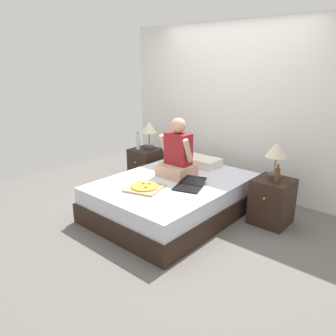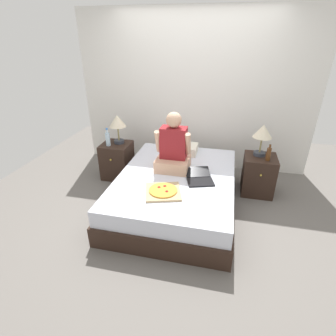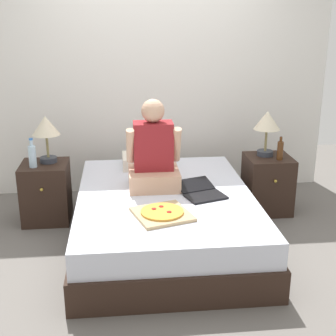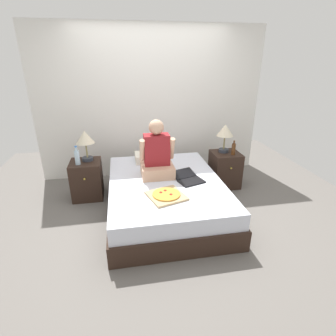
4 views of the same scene
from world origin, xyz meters
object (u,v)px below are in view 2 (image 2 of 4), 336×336
(person_seated, at_px, (173,149))
(laptop, at_px, (199,179))
(water_bottle, at_px, (108,139))
(bed, at_px, (176,190))
(lamp_on_right_nightstand, at_px, (263,133))
(beer_bottle, at_px, (269,154))
(pizza_box, at_px, (163,191))
(nightstand_left, at_px, (117,160))
(nightstand_right, at_px, (258,175))
(lamp_on_left_nightstand, at_px, (117,123))

(person_seated, height_order, laptop, person_seated)
(water_bottle, height_order, person_seated, person_seated)
(bed, bearing_deg, lamp_on_right_nightstand, 30.97)
(beer_bottle, bearing_deg, water_bottle, 179.76)
(lamp_on_right_nightstand, relative_size, person_seated, 0.58)
(beer_bottle, distance_m, pizza_box, 1.57)
(nightstand_left, bearing_deg, lamp_on_right_nightstand, 1.32)
(lamp_on_right_nightstand, bearing_deg, water_bottle, -176.43)
(nightstand_left, relative_size, laptop, 1.16)
(nightstand_left, bearing_deg, person_seated, -22.06)
(nightstand_left, distance_m, nightstand_right, 2.19)
(bed, xyz_separation_m, lamp_on_right_nightstand, (1.07, 0.64, 0.67))
(lamp_on_right_nightstand, height_order, pizza_box, lamp_on_right_nightstand)
(lamp_on_left_nightstand, height_order, nightstand_right, lamp_on_left_nightstand)
(lamp_on_left_nightstand, distance_m, beer_bottle, 2.24)
(nightstand_left, height_order, lamp_on_left_nightstand, lamp_on_left_nightstand)
(beer_bottle, bearing_deg, laptop, -147.08)
(bed, bearing_deg, lamp_on_left_nightstand, 148.80)
(nightstand_left, height_order, water_bottle, water_bottle)
(lamp_on_left_nightstand, height_order, lamp_on_right_nightstand, same)
(nightstand_right, xyz_separation_m, pizza_box, (-1.16, -1.05, 0.19))
(bed, height_order, beer_bottle, beer_bottle)
(bed, height_order, nightstand_right, nightstand_right)
(nightstand_right, relative_size, pizza_box, 1.15)
(lamp_on_left_nightstand, distance_m, pizza_box, 1.54)
(lamp_on_left_nightstand, bearing_deg, person_seated, -25.33)
(person_seated, bearing_deg, lamp_on_right_nightstand, 21.83)
(nightstand_left, xyz_separation_m, person_seated, (1.01, -0.41, 0.46))
(lamp_on_right_nightstand, xyz_separation_m, person_seated, (-1.15, -0.46, -0.15))
(nightstand_left, bearing_deg, pizza_box, -45.51)
(beer_bottle, bearing_deg, lamp_on_left_nightstand, 176.14)
(person_seated, bearing_deg, pizza_box, -88.46)
(nightstand_right, xyz_separation_m, laptop, (-0.79, -0.66, 0.20))
(beer_bottle, bearing_deg, lamp_on_right_nightstand, 123.69)
(lamp_on_left_nightstand, distance_m, laptop, 1.59)
(lamp_on_left_nightstand, bearing_deg, pizza_box, -47.97)
(nightstand_left, xyz_separation_m, nightstand_right, (2.19, 0.00, 0.00))
(laptop, bearing_deg, nightstand_left, 154.99)
(nightstand_right, xyz_separation_m, person_seated, (-1.18, -0.41, 0.46))
(bed, distance_m, laptop, 0.41)
(person_seated, bearing_deg, lamp_on_left_nightstand, 154.67)
(pizza_box, bearing_deg, beer_bottle, 37.60)
(water_bottle, bearing_deg, person_seated, -16.35)
(water_bottle, xyz_separation_m, laptop, (1.49, -0.57, -0.20))
(pizza_box, bearing_deg, lamp_on_left_nightstand, 132.03)
(lamp_on_left_nightstand, xyz_separation_m, beer_bottle, (2.22, -0.15, -0.23))
(nightstand_right, bearing_deg, water_bottle, -177.74)
(nightstand_left, xyz_separation_m, water_bottle, (-0.08, -0.09, 0.40))
(bed, height_order, nightstand_left, nightstand_left)
(bed, distance_m, pizza_box, 0.53)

